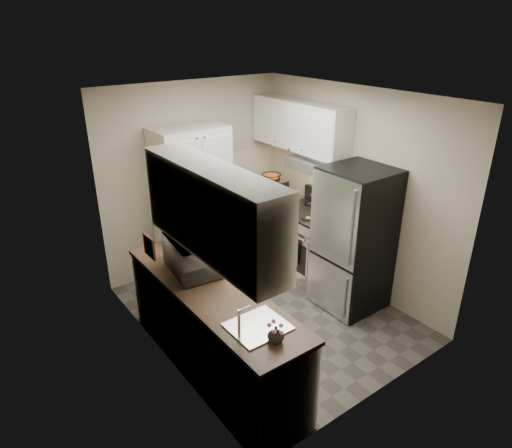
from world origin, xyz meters
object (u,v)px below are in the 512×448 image
(wine_bottle, at_px, (171,243))
(pantry_cabinet, at_px, (193,204))
(electric_range, at_px, (308,243))
(toaster_oven, at_px, (272,187))
(microwave, at_px, (193,255))
(refrigerator, at_px, (354,239))

(wine_bottle, bearing_deg, pantry_cabinet, 50.87)
(electric_range, xyz_separation_m, toaster_oven, (-0.00, 0.77, 0.55))
(pantry_cabinet, xyz_separation_m, toaster_oven, (1.17, -0.15, 0.03))
(toaster_oven, bearing_deg, pantry_cabinet, 174.78)
(microwave, distance_m, toaster_oven, 2.27)
(electric_range, distance_m, toaster_oven, 0.95)
(electric_range, height_order, refrigerator, refrigerator)
(refrigerator, relative_size, toaster_oven, 4.43)
(toaster_oven, bearing_deg, microwave, -145.67)
(microwave, height_order, wine_bottle, microwave)
(pantry_cabinet, relative_size, refrigerator, 1.18)
(pantry_cabinet, distance_m, microwave, 1.56)
(microwave, relative_size, wine_bottle, 2.03)
(refrigerator, bearing_deg, wine_bottle, 158.79)
(electric_range, bearing_deg, wine_bottle, -178.55)
(pantry_cabinet, relative_size, microwave, 3.29)
(wine_bottle, xyz_separation_m, toaster_oven, (1.97, 0.82, -0.04))
(microwave, xyz_separation_m, toaster_oven, (1.92, 1.21, -0.06))
(refrigerator, height_order, wine_bottle, refrigerator)
(refrigerator, relative_size, microwave, 2.80)
(refrigerator, bearing_deg, electric_range, 87.52)
(electric_range, height_order, toaster_oven, toaster_oven)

